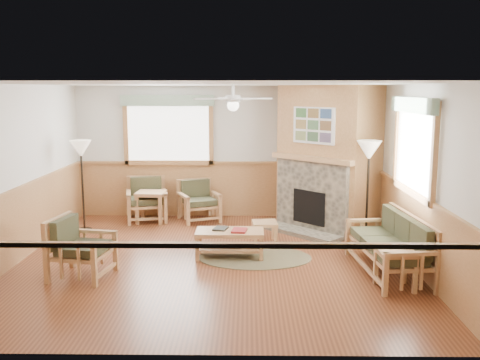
{
  "coord_description": "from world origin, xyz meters",
  "views": [
    {
      "loc": [
        0.53,
        -7.96,
        2.62
      ],
      "look_at": [
        0.4,
        0.7,
        1.15
      ],
      "focal_mm": 40.0,
      "sensor_mm": 36.0,
      "label": 1
    }
  ],
  "objects_px": {
    "floor_lamp_right": "(367,193)",
    "end_table_sofa": "(395,269)",
    "armchair_back_right": "(199,201)",
    "armchair_back_left": "(147,199)",
    "floor_lamp_left": "(83,186)",
    "footstool": "(265,232)",
    "coffee_table": "(230,244)",
    "sofa": "(388,245)",
    "armchair_left": "(82,248)",
    "end_table_chairs": "(151,207)"
  },
  "relations": [
    {
      "from": "coffee_table",
      "to": "end_table_sofa",
      "type": "distance_m",
      "value": 2.62
    },
    {
      "from": "floor_lamp_right",
      "to": "end_table_sofa",
      "type": "bearing_deg",
      "value": -91.78
    },
    {
      "from": "armchair_back_left",
      "to": "end_table_sofa",
      "type": "relative_size",
      "value": 1.64
    },
    {
      "from": "sofa",
      "to": "armchair_left",
      "type": "relative_size",
      "value": 2.14
    },
    {
      "from": "sofa",
      "to": "armchair_back_right",
      "type": "distance_m",
      "value": 4.3
    },
    {
      "from": "armchair_left",
      "to": "floor_lamp_right",
      "type": "bearing_deg",
      "value": -59.17
    },
    {
      "from": "armchair_back_left",
      "to": "floor_lamp_left",
      "type": "relative_size",
      "value": 0.51
    },
    {
      "from": "sofa",
      "to": "end_table_sofa",
      "type": "relative_size",
      "value": 3.45
    },
    {
      "from": "armchair_left",
      "to": "end_table_chairs",
      "type": "bearing_deg",
      "value": 2.51
    },
    {
      "from": "armchair_left",
      "to": "coffee_table",
      "type": "distance_m",
      "value": 2.27
    },
    {
      "from": "floor_lamp_right",
      "to": "end_table_chairs",
      "type": "bearing_deg",
      "value": 159.08
    },
    {
      "from": "coffee_table",
      "to": "footstool",
      "type": "distance_m",
      "value": 1.01
    },
    {
      "from": "coffee_table",
      "to": "end_table_sofa",
      "type": "xyz_separation_m",
      "value": [
        2.24,
        -1.35,
        0.05
      ]
    },
    {
      "from": "floor_lamp_right",
      "to": "coffee_table",
      "type": "bearing_deg",
      "value": -162.69
    },
    {
      "from": "armchair_left",
      "to": "floor_lamp_left",
      "type": "distance_m",
      "value": 2.67
    },
    {
      "from": "armchair_back_left",
      "to": "floor_lamp_left",
      "type": "bearing_deg",
      "value": -155.65
    },
    {
      "from": "footstool",
      "to": "floor_lamp_right",
      "type": "relative_size",
      "value": 0.23
    },
    {
      "from": "footstool",
      "to": "floor_lamp_left",
      "type": "xyz_separation_m",
      "value": [
        -3.37,
        0.75,
        0.67
      ]
    },
    {
      "from": "armchair_back_right",
      "to": "floor_lamp_right",
      "type": "distance_m",
      "value": 3.45
    },
    {
      "from": "armchair_back_left",
      "to": "end_table_chairs",
      "type": "height_order",
      "value": "armchair_back_left"
    },
    {
      "from": "sofa",
      "to": "footstool",
      "type": "xyz_separation_m",
      "value": [
        -1.73,
        1.55,
        -0.24
      ]
    },
    {
      "from": "coffee_table",
      "to": "end_table_chairs",
      "type": "relative_size",
      "value": 1.72
    },
    {
      "from": "armchair_left",
      "to": "armchair_back_right",
      "type": "bearing_deg",
      "value": -12.42
    },
    {
      "from": "end_table_chairs",
      "to": "floor_lamp_right",
      "type": "height_order",
      "value": "floor_lamp_right"
    },
    {
      "from": "sofa",
      "to": "coffee_table",
      "type": "height_order",
      "value": "sofa"
    },
    {
      "from": "armchair_back_right",
      "to": "floor_lamp_left",
      "type": "bearing_deg",
      "value": 177.25
    },
    {
      "from": "armchair_back_left",
      "to": "floor_lamp_left",
      "type": "height_order",
      "value": "floor_lamp_left"
    },
    {
      "from": "floor_lamp_left",
      "to": "floor_lamp_right",
      "type": "distance_m",
      "value": 5.17
    },
    {
      "from": "sofa",
      "to": "end_table_sofa",
      "type": "bearing_deg",
      "value": -10.9
    },
    {
      "from": "armchair_left",
      "to": "floor_lamp_left",
      "type": "xyz_separation_m",
      "value": [
        -0.74,
        2.53,
        0.43
      ]
    },
    {
      "from": "floor_lamp_left",
      "to": "armchair_back_right",
      "type": "bearing_deg",
      "value": 20.29
    },
    {
      "from": "armchair_back_right",
      "to": "footstool",
      "type": "bearing_deg",
      "value": -73.21
    },
    {
      "from": "armchair_back_right",
      "to": "floor_lamp_right",
      "type": "height_order",
      "value": "floor_lamp_right"
    },
    {
      "from": "armchair_back_right",
      "to": "footstool",
      "type": "relative_size",
      "value": 1.94
    },
    {
      "from": "armchair_back_left",
      "to": "armchair_left",
      "type": "relative_size",
      "value": 1.02
    },
    {
      "from": "armchair_left",
      "to": "floor_lamp_left",
      "type": "bearing_deg",
      "value": 26.21
    },
    {
      "from": "coffee_table",
      "to": "armchair_left",
      "type": "bearing_deg",
      "value": -154.5
    },
    {
      "from": "coffee_table",
      "to": "end_table_sofa",
      "type": "height_order",
      "value": "end_table_sofa"
    },
    {
      "from": "armchair_back_right",
      "to": "floor_lamp_left",
      "type": "xyz_separation_m",
      "value": [
        -2.1,
        -0.78,
        0.45
      ]
    },
    {
      "from": "armchair_back_right",
      "to": "end_table_chairs",
      "type": "xyz_separation_m",
      "value": [
        -0.94,
        -0.13,
        -0.1
      ]
    },
    {
      "from": "footstool",
      "to": "floor_lamp_right",
      "type": "distance_m",
      "value": 1.87
    },
    {
      "from": "sofa",
      "to": "coffee_table",
      "type": "bearing_deg",
      "value": -112.5
    },
    {
      "from": "end_table_chairs",
      "to": "floor_lamp_left",
      "type": "relative_size",
      "value": 0.36
    },
    {
      "from": "armchair_back_left",
      "to": "footstool",
      "type": "xyz_separation_m",
      "value": [
        2.33,
        -1.53,
        -0.25
      ]
    },
    {
      "from": "armchair_back_right",
      "to": "armchair_left",
      "type": "relative_size",
      "value": 0.95
    },
    {
      "from": "armchair_back_right",
      "to": "floor_lamp_left",
      "type": "relative_size",
      "value": 0.48
    },
    {
      "from": "armchair_back_right",
      "to": "footstool",
      "type": "height_order",
      "value": "armchair_back_right"
    },
    {
      "from": "armchair_back_left",
      "to": "floor_lamp_right",
      "type": "height_order",
      "value": "floor_lamp_right"
    },
    {
      "from": "armchair_back_right",
      "to": "floor_lamp_right",
      "type": "bearing_deg",
      "value": -51.6
    },
    {
      "from": "footstool",
      "to": "floor_lamp_left",
      "type": "relative_size",
      "value": 0.25
    }
  ]
}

